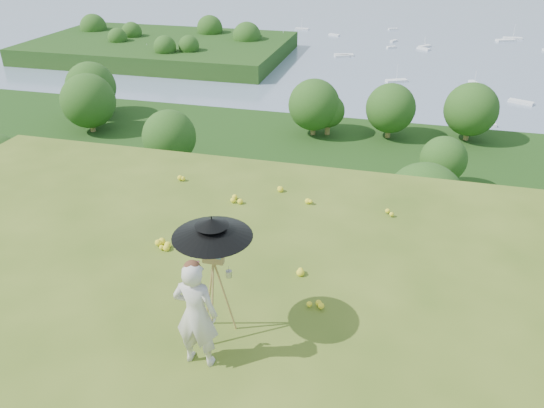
# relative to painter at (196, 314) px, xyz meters

# --- Properties ---
(ground) EXTENTS (14.00, 14.00, 0.00)m
(ground) POSITION_rel_painter_xyz_m (-1.22, -0.09, -0.83)
(ground) COLOR #48641C
(ground) RESTS_ON ground
(forest_slope) EXTENTS (140.00, 56.00, 22.00)m
(forest_slope) POSITION_rel_painter_xyz_m (-1.22, 34.91, -29.83)
(forest_slope) COLOR #153D10
(forest_slope) RESTS_ON bay_water
(shoreline_tier) EXTENTS (170.00, 28.00, 8.00)m
(shoreline_tier) POSITION_rel_painter_xyz_m (-1.22, 74.91, -36.83)
(shoreline_tier) COLOR #6F6559
(shoreline_tier) RESTS_ON bay_water
(bay_water) EXTENTS (700.00, 700.00, 0.00)m
(bay_water) POSITION_rel_painter_xyz_m (-1.22, 239.91, -34.83)
(bay_water) COLOR slate
(bay_water) RESTS_ON ground
(peninsula) EXTENTS (90.00, 60.00, 12.00)m
(peninsula) POSITION_rel_painter_xyz_m (-76.22, 154.91, -29.83)
(peninsula) COLOR #153D10
(peninsula) RESTS_ON bay_water
(slope_trees) EXTENTS (110.00, 50.00, 6.00)m
(slope_trees) POSITION_rel_painter_xyz_m (-1.22, 34.91, -15.83)
(slope_trees) COLOR #225318
(slope_trees) RESTS_ON forest_slope
(harbor_town) EXTENTS (110.00, 22.00, 5.00)m
(harbor_town) POSITION_rel_painter_xyz_m (-1.22, 74.91, -30.33)
(harbor_town) COLOR silver
(harbor_town) RESTS_ON shoreline_tier
(moored_boats) EXTENTS (140.00, 140.00, 0.70)m
(moored_boats) POSITION_rel_painter_xyz_m (-13.72, 160.91, -34.48)
(moored_boats) COLOR white
(moored_boats) RESTS_ON bay_water
(wildflowers) EXTENTS (10.00, 10.50, 0.12)m
(wildflowers) POSITION_rel_painter_xyz_m (-1.22, 0.16, -0.77)
(wildflowers) COLOR yellow
(wildflowers) RESTS_ON ground
(painter) EXTENTS (0.60, 0.40, 1.65)m
(painter) POSITION_rel_painter_xyz_m (0.00, 0.00, 0.00)
(painter) COLOR beige
(painter) RESTS_ON ground
(field_easel) EXTENTS (0.62, 0.62, 1.56)m
(field_easel) POSITION_rel_painter_xyz_m (0.05, 0.61, -0.05)
(field_easel) COLOR #9D7D42
(field_easel) RESTS_ON ground
(sun_umbrella) EXTENTS (1.11, 1.11, 0.69)m
(sun_umbrella) POSITION_rel_painter_xyz_m (0.04, 0.64, 0.80)
(sun_umbrella) COLOR black
(sun_umbrella) RESTS_ON field_easel
(painter_cap) EXTENTS (0.24, 0.28, 0.10)m
(painter_cap) POSITION_rel_painter_xyz_m (0.00, 0.00, 0.78)
(painter_cap) COLOR pink
(painter_cap) RESTS_ON painter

